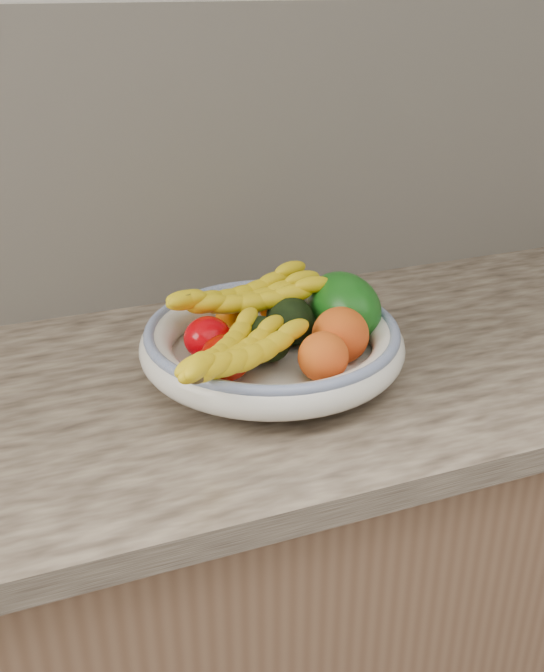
{
  "coord_description": "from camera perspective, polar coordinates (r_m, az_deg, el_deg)",
  "views": [
    {
      "loc": [
        -0.35,
        0.74,
        1.44
      ],
      "look_at": [
        0.0,
        1.66,
        0.96
      ],
      "focal_mm": 40.0,
      "sensor_mm": 36.0,
      "label": 1
    }
  ],
  "objects": [
    {
      "name": "tomato_near_left",
      "position": [
        1.03,
        -3.56,
        -1.68
      ],
      "size": [
        0.1,
        0.1,
        0.07
      ],
      "primitive_type": "ellipsoid",
      "rotation": [
        0.0,
        0.0,
        -0.42
      ],
      "color": "#A70900",
      "rests_on": "fruit_bowl"
    },
    {
      "name": "peach_front",
      "position": [
        1.03,
        3.92,
        -1.59
      ],
      "size": [
        0.08,
        0.08,
        0.07
      ],
      "primitive_type": "ellipsoid",
      "rotation": [
        0.0,
        0.0,
        0.2
      ],
      "color": "orange",
      "rests_on": "fruit_bowl"
    },
    {
      "name": "tomato_left",
      "position": [
        1.09,
        -4.91,
        -0.17
      ],
      "size": [
        0.07,
        0.07,
        0.06
      ],
      "primitive_type": "ellipsoid",
      "rotation": [
        0.0,
        0.0,
        -0.01
      ],
      "color": "#C30007",
      "rests_on": "fruit_bowl"
    },
    {
      "name": "clementine_back_left",
      "position": [
        1.18,
        -3.2,
        1.63
      ],
      "size": [
        0.05,
        0.05,
        0.04
      ],
      "primitive_type": "ellipsoid",
      "rotation": [
        0.0,
        0.0,
        -0.17
      ],
      "color": "orange",
      "rests_on": "fruit_bowl"
    },
    {
      "name": "fruit_bowl",
      "position": [
        1.1,
        0.0,
        -0.53
      ],
      "size": [
        0.39,
        0.39,
        0.08
      ],
      "color": "white",
      "rests_on": "kitchen_counter"
    },
    {
      "name": "kitchen_counter",
      "position": [
        1.41,
        -0.39,
        -18.07
      ],
      "size": [
        2.44,
        0.66,
        1.4
      ],
      "color": "brown",
      "rests_on": "ground"
    },
    {
      "name": "avocado_center",
      "position": [
        1.08,
        -0.74,
        -0.23
      ],
      "size": [
        0.1,
        0.11,
        0.06
      ],
      "primitive_type": "ellipsoid",
      "rotation": [
        0.0,
        0.0,
        0.38
      ],
      "color": "black",
      "rests_on": "fruit_bowl"
    },
    {
      "name": "clementine_back_right",
      "position": [
        1.2,
        0.33,
        1.97
      ],
      "size": [
        0.06,
        0.06,
        0.05
      ],
      "primitive_type": "ellipsoid",
      "rotation": [
        0.0,
        0.0,
        0.17
      ],
      "color": "#F36405",
      "rests_on": "fruit_bowl"
    },
    {
      "name": "green_mango",
      "position": [
        1.16,
        5.49,
        2.26
      ],
      "size": [
        0.14,
        0.16,
        0.13
      ],
      "primitive_type": "ellipsoid",
      "rotation": [
        0.0,
        0.31,
        0.15
      ],
      "color": "#10510F",
      "rests_on": "fruit_bowl"
    },
    {
      "name": "banana_bunch_back",
      "position": [
        1.14,
        -1.98,
        2.63
      ],
      "size": [
        0.28,
        0.13,
        0.08
      ],
      "primitive_type": null,
      "rotation": [
        0.0,
        0.0,
        0.11
      ],
      "color": "yellow",
      "rests_on": "fruit_bowl"
    },
    {
      "name": "banana_bunch_front",
      "position": [
        0.99,
        -2.77,
        -1.65
      ],
      "size": [
        0.27,
        0.25,
        0.07
      ],
      "primitive_type": null,
      "rotation": [
        0.0,
        0.0,
        0.69
      ],
      "color": "yellow",
      "rests_on": "fruit_bowl"
    },
    {
      "name": "avocado_right",
      "position": [
        1.14,
        1.38,
        1.27
      ],
      "size": [
        0.09,
        0.11,
        0.07
      ],
      "primitive_type": "ellipsoid",
      "rotation": [
        0.0,
        0.0,
        -0.17
      ],
      "color": "black",
      "rests_on": "fruit_bowl"
    },
    {
      "name": "peach_right",
      "position": [
        1.09,
        5.23,
        0.05
      ],
      "size": [
        0.09,
        0.09,
        0.08
      ],
      "primitive_type": "ellipsoid",
      "rotation": [
        0.0,
        0.0,
        -0.05
      ],
      "color": "orange",
      "rests_on": "fruit_bowl"
    }
  ]
}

